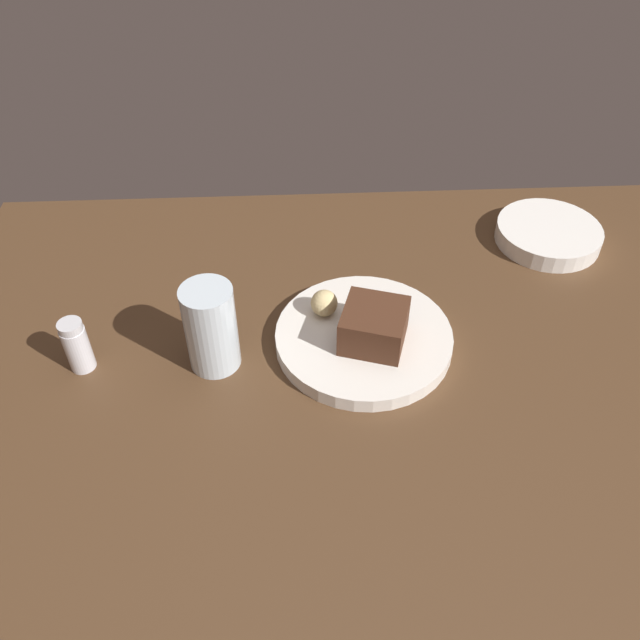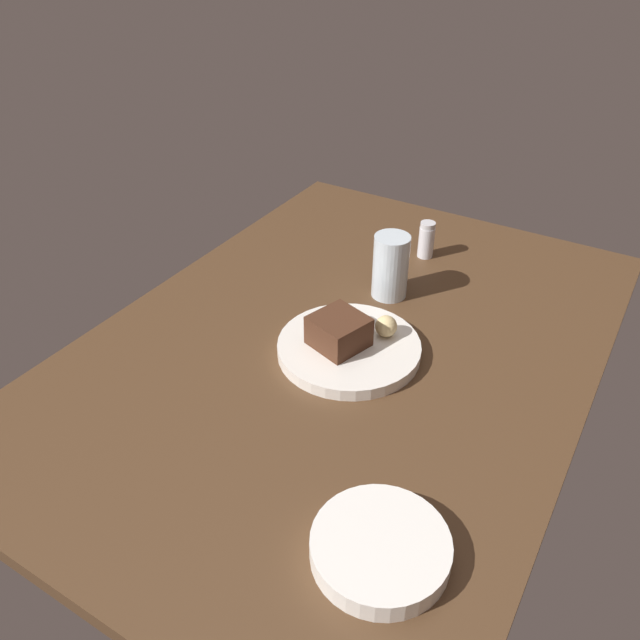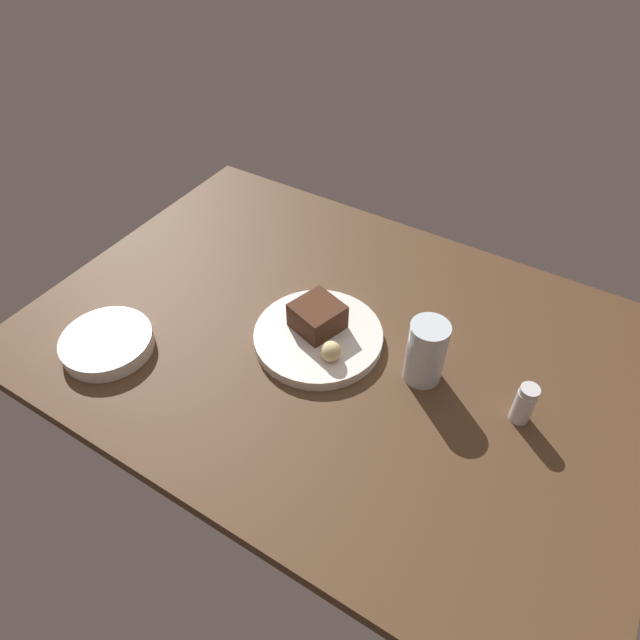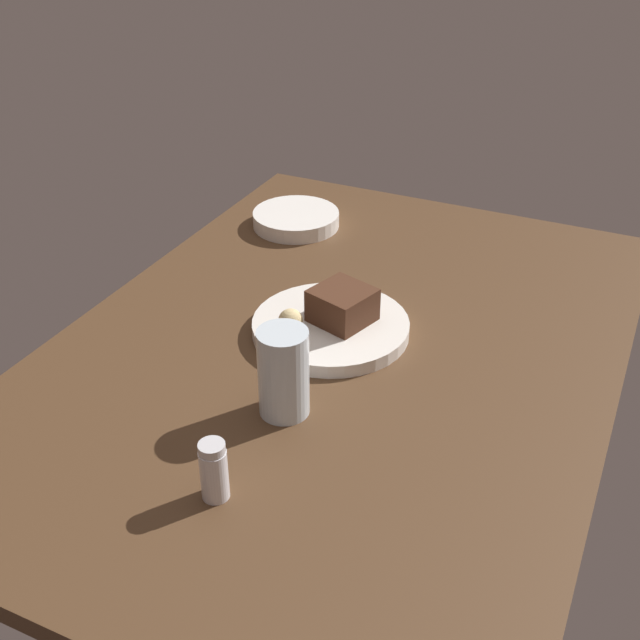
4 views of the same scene
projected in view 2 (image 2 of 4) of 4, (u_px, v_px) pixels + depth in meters
The scene contains 7 objects.
dining_table at pixel (344, 348), 115.13cm from camera, with size 120.00×84.00×3.00cm, color #4C331E.
dessert_plate at pixel (349, 348), 110.81cm from camera, with size 25.15×25.15×2.20cm, color white.
chocolate_cake_slice at pixel (339, 331), 108.45cm from camera, with size 8.57×8.51×5.47cm, color #472819.
bread_roll at pixel (386, 326), 111.00cm from camera, with size 3.90×3.90×3.90cm, color #DBC184.
salt_shaker at pixel (426, 240), 137.63cm from camera, with size 3.43×3.43×8.16cm.
water_glass at pixel (389, 266), 123.54cm from camera, with size 7.05×7.05×12.97cm, color silver.
side_bowl at pixel (380, 548), 77.42cm from camera, with size 17.42×17.42×3.01cm, color white.
Camera 2 is at (-80.40, -43.25, 71.96)cm, focal length 35.50 mm.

